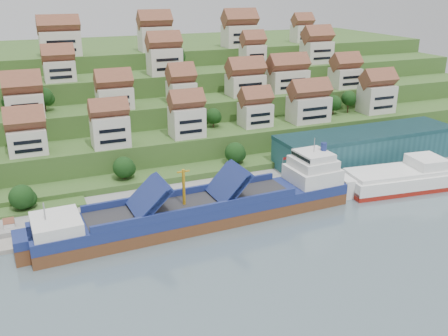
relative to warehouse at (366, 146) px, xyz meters
name	(u,v)px	position (x,y,z in m)	size (l,w,h in m)	color
ground	(238,216)	(-52.00, -17.00, -7.20)	(300.00, 300.00, 0.00)	slate
quay	(279,180)	(-32.00, -2.00, -6.10)	(180.00, 14.00, 2.20)	gray
hillside	(140,95)	(-52.00, 86.55, 3.46)	(260.00, 128.00, 31.00)	#2D4C1E
hillside_village	(173,81)	(-50.02, 43.12, 17.10)	(160.24, 63.04, 29.21)	beige
hillside_trees	(156,115)	(-60.65, 27.59, 9.55)	(137.19, 62.27, 32.32)	#173D14
warehouse	(366,146)	(0.00, 0.00, 0.00)	(60.00, 15.00, 10.00)	#1F4E56
flagpole	(283,169)	(-33.89, -7.00, -0.32)	(1.28, 0.16, 8.00)	gray
cargo_ship	(208,209)	(-60.12, -16.88, -3.85)	(80.12, 15.49, 17.70)	brown
second_ship	(402,179)	(-0.88, -18.34, -4.31)	(34.18, 15.82, 9.58)	maroon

